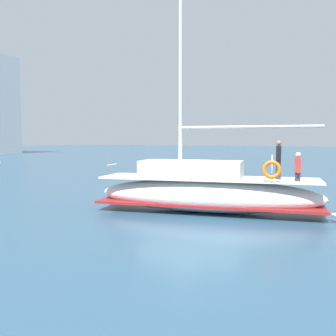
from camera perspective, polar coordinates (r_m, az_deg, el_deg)
ground_plane at (r=17.40m, az=2.30°, el=-5.89°), size 400.00×400.00×0.00m
main_sailboat at (r=16.12m, az=5.74°, el=-3.42°), size 5.03×9.89×13.33m
mooring_buoy at (r=24.14m, az=1.47°, el=-2.69°), size 0.52×0.52×0.86m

